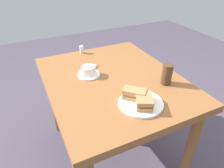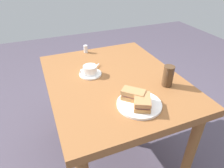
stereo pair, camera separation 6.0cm
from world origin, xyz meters
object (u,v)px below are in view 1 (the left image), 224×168
(sandwich_back, at_px, (135,94))
(spoon, at_px, (93,68))
(dining_table, at_px, (113,90))
(drinking_glass, at_px, (167,74))
(sandwich_plate, at_px, (141,103))
(salt_shaker, at_px, (82,50))
(sandwich_front, at_px, (144,101))
(coffee_saucer, at_px, (89,75))
(coffee_cup, at_px, (88,70))

(sandwich_back, distance_m, spoon, 0.44)
(dining_table, height_order, sandwich_back, sandwich_back)
(dining_table, relative_size, drinking_glass, 7.95)
(sandwich_plate, xyz_separation_m, spoon, (-0.47, -0.09, 0.01))
(dining_table, distance_m, sandwich_plate, 0.33)
(spoon, distance_m, drinking_glass, 0.50)
(dining_table, bearing_deg, salt_shaker, -172.96)
(sandwich_front, xyz_separation_m, drinking_glass, (-0.14, 0.25, 0.02))
(salt_shaker, bearing_deg, sandwich_back, 4.49)
(spoon, relative_size, salt_shaker, 1.35)
(sandwich_front, height_order, sandwich_back, sandwich_back)
(sandwich_plate, height_order, sandwich_front, sandwich_front)
(coffee_saucer, xyz_separation_m, salt_shaker, (-0.36, 0.07, 0.03))
(sandwich_plate, xyz_separation_m, sandwich_back, (-0.04, -0.02, 0.04))
(sandwich_front, bearing_deg, dining_table, -177.24)
(sandwich_back, relative_size, salt_shaker, 2.21)
(coffee_cup, bearing_deg, dining_table, 53.05)
(coffee_saucer, relative_size, coffee_cup, 1.26)
(sandwich_back, height_order, salt_shaker, sandwich_back)
(drinking_glass, bearing_deg, dining_table, -127.04)
(sandwich_plate, bearing_deg, spoon, -169.07)
(sandwich_front, height_order, drinking_glass, drinking_glass)
(spoon, bearing_deg, sandwich_back, 10.06)
(spoon, bearing_deg, dining_table, 25.43)
(sandwich_back, relative_size, coffee_cup, 1.14)
(dining_table, distance_m, coffee_cup, 0.21)
(drinking_glass, bearing_deg, salt_shaker, -153.97)
(salt_shaker, distance_m, drinking_glass, 0.74)
(coffee_cup, distance_m, drinking_glass, 0.50)
(sandwich_front, bearing_deg, drinking_glass, 118.45)
(salt_shaker, bearing_deg, spoon, -3.49)
(sandwich_front, height_order, salt_shaker, sandwich_front)
(sandwich_back, distance_m, coffee_cup, 0.39)
(dining_table, xyz_separation_m, coffee_saucer, (-0.10, -0.13, 0.10))
(sandwich_plate, relative_size, spoon, 2.94)
(sandwich_front, bearing_deg, sandwich_plate, -178.06)
(sandwich_front, relative_size, drinking_glass, 1.13)
(sandwich_plate, height_order, spoon, spoon)
(coffee_saucer, xyz_separation_m, coffee_cup, (0.00, -0.00, 0.03))
(sandwich_front, relative_size, coffee_saucer, 0.99)
(sandwich_front, relative_size, spoon, 1.79)
(drinking_glass, bearing_deg, sandwich_plate, -66.33)
(sandwich_back, height_order, spoon, sandwich_back)
(spoon, height_order, salt_shaker, salt_shaker)
(dining_table, bearing_deg, sandwich_back, 0.07)
(sandwich_plate, height_order, sandwich_back, sandwich_back)
(dining_table, distance_m, coffee_saucer, 0.19)
(spoon, bearing_deg, sandwich_front, 10.47)
(spoon, bearing_deg, coffee_saucer, -41.50)
(salt_shaker, bearing_deg, drinking_glass, 26.03)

